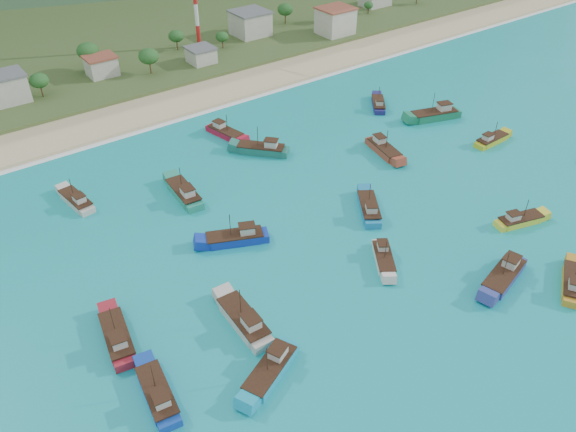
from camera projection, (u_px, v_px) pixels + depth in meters
ground at (357, 282)px, 90.71m from camera, size 600.00×600.00×0.00m
beach at (148, 110)px, 142.02m from camera, size 400.00×18.00×1.20m
land at (67, 43)px, 181.64m from camera, size 400.00×110.00×2.40m
surf_line at (165, 123)px, 135.85m from camera, size 400.00×2.50×0.08m
village at (152, 54)px, 160.34m from camera, size 213.22×31.51×7.87m
vegetation at (72, 69)px, 150.05m from camera, size 278.53×25.91×8.34m
boat_2 at (77, 201)px, 108.14m from camera, size 4.12×10.11×5.80m
boat_6 at (383, 150)px, 124.03m from camera, size 5.35×11.19×6.36m
boat_7 at (435, 115)px, 137.37m from camera, size 13.11×7.38×7.43m
boat_8 at (244, 321)px, 82.79m from camera, size 4.00×11.73×6.84m
boat_9 at (369, 209)px, 105.95m from camera, size 8.47×10.51×6.24m
boat_10 at (184, 194)px, 109.85m from camera, size 4.31×11.74×6.80m
boat_11 at (573, 284)px, 89.45m from camera, size 10.16×7.73×5.95m
boat_13 at (158, 395)px, 72.59m from camera, size 4.52×10.78×6.18m
boat_14 at (236, 238)px, 98.62m from camera, size 11.50×7.53×6.57m
boat_16 at (491, 140)px, 127.71m from camera, size 9.48×3.00×5.57m
boat_18 at (519, 221)px, 103.11m from camera, size 9.79×5.25×5.55m
boat_21 at (225, 133)px, 130.37m from camera, size 5.14×10.80×6.14m
boat_22 at (262, 150)px, 123.89m from camera, size 10.23×10.83×6.80m
boat_23 at (271, 370)px, 75.75m from camera, size 11.10×7.39×6.35m
boat_24 at (118, 338)px, 80.21m from camera, size 5.09×11.34×6.46m
boat_25 at (383, 259)px, 94.59m from camera, size 7.33×8.98×5.35m
boat_28 at (378, 105)px, 142.95m from camera, size 8.09×9.11×5.58m
boat_31 at (504, 276)px, 90.69m from camera, size 11.84×5.99×6.71m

